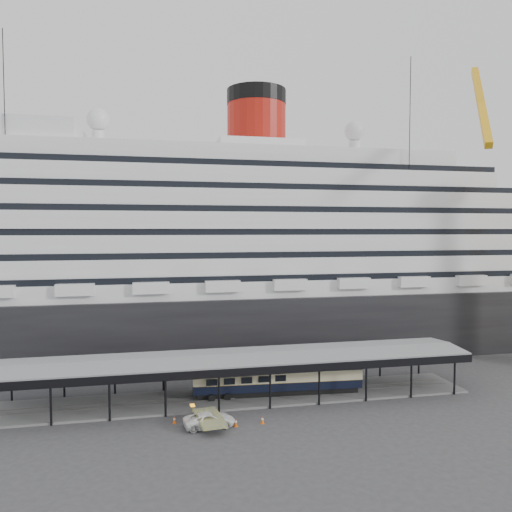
# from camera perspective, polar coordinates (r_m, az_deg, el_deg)

# --- Properties ---
(ground) EXTENTS (200.00, 200.00, 0.00)m
(ground) POSITION_cam_1_polar(r_m,az_deg,el_deg) (57.10, -1.10, -17.55)
(ground) COLOR #373739
(ground) RESTS_ON ground
(cruise_ship) EXTENTS (130.00, 30.00, 43.90)m
(cruise_ship) POSITION_cam_1_polar(r_m,az_deg,el_deg) (85.12, -5.20, 1.85)
(cruise_ship) COLOR black
(cruise_ship) RESTS_ON ground
(platform_canopy) EXTENTS (56.00, 9.18, 5.30)m
(platform_canopy) POSITION_cam_1_polar(r_m,az_deg,el_deg) (61.00, -2.03, -13.85)
(platform_canopy) COLOR slate
(platform_canopy) RESTS_ON ground
(port_truck) EXTENTS (5.47, 2.97, 1.46)m
(port_truck) POSITION_cam_1_polar(r_m,az_deg,el_deg) (53.54, -5.35, -18.15)
(port_truck) COLOR white
(port_truck) RESTS_ON ground
(pullman_carriage) EXTENTS (20.55, 3.97, 20.05)m
(pullman_carriage) POSITION_cam_1_polar(r_m,az_deg,el_deg) (61.97, 2.50, -13.49)
(pullman_carriage) COLOR black
(pullman_carriage) RESTS_ON ground
(traffic_cone_left) EXTENTS (0.38, 0.38, 0.72)m
(traffic_cone_left) POSITION_cam_1_polar(r_m,az_deg,el_deg) (55.04, -9.30, -17.99)
(traffic_cone_left) COLOR #F75A0D
(traffic_cone_left) RESTS_ON ground
(traffic_cone_mid) EXTENTS (0.54, 0.54, 0.80)m
(traffic_cone_mid) POSITION_cam_1_polar(r_m,az_deg,el_deg) (53.63, -2.32, -18.49)
(traffic_cone_mid) COLOR #D7560B
(traffic_cone_mid) RESTS_ON ground
(traffic_cone_right) EXTENTS (0.46, 0.46, 0.77)m
(traffic_cone_right) POSITION_cam_1_polar(r_m,az_deg,el_deg) (54.33, 0.73, -18.21)
(traffic_cone_right) COLOR #DF570C
(traffic_cone_right) RESTS_ON ground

